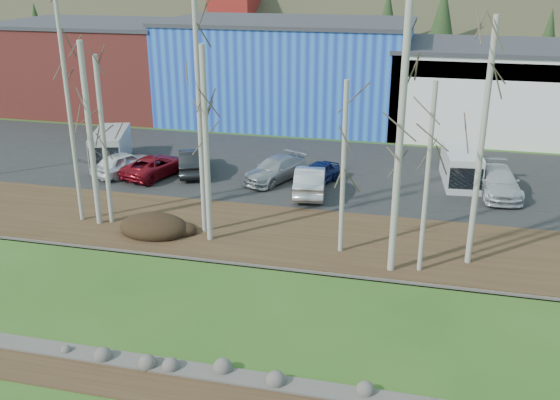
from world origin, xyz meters
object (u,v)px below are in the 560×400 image
(car_0, at_px, (124,163))
(car_2, at_px, (155,166))
(van_grey, at_px, (110,148))
(car_1, at_px, (193,161))
(car_4, at_px, (317,174))
(car_3, at_px, (275,169))
(van_white, at_px, (461,167))
(car_6, at_px, (498,182))
(car_5, at_px, (310,180))

(car_0, xyz_separation_m, car_2, (2.07, 0.12, -0.07))
(van_grey, bearing_deg, car_1, -23.93)
(car_4, bearing_deg, car_2, -157.92)
(car_3, distance_m, van_white, 11.25)
(van_grey, bearing_deg, car_0, -62.49)
(car_1, bearing_deg, car_6, 159.65)
(car_2, xyz_separation_m, car_3, (7.50, 0.98, 0.03))
(car_4, bearing_deg, car_1, -164.97)
(car_5, bearing_deg, van_white, -164.23)
(car_6, distance_m, van_white, 2.46)
(car_1, height_order, car_5, car_5)
(car_2, relative_size, van_white, 0.97)
(car_2, relative_size, car_5, 0.98)
(car_4, xyz_separation_m, van_white, (8.42, 2.15, 0.38))
(car_3, relative_size, car_5, 0.99)
(car_3, relative_size, car_6, 0.91)
(car_1, height_order, car_2, car_1)
(van_white, height_order, van_grey, van_grey)
(van_white, relative_size, van_grey, 0.94)
(car_0, distance_m, van_white, 20.87)
(car_6, xyz_separation_m, van_grey, (-24.60, 0.15, 0.29))
(car_1, bearing_deg, car_5, 144.55)
(car_6, relative_size, van_white, 1.07)
(car_5, bearing_deg, car_3, -42.98)
(car_1, distance_m, van_grey, 6.08)
(car_0, relative_size, car_2, 0.90)
(car_2, relative_size, car_6, 0.91)
(car_4, distance_m, car_6, 10.48)
(car_0, distance_m, car_1, 4.30)
(car_6, xyz_separation_m, van_white, (-2.03, 1.36, 0.27))
(car_4, height_order, van_grey, van_grey)
(car_6, bearing_deg, van_white, 139.72)
(car_3, height_order, car_5, car_5)
(car_1, height_order, car_6, car_1)
(car_0, xyz_separation_m, van_white, (20.63, 3.11, 0.30))
(car_0, height_order, car_6, car_6)
(car_4, height_order, car_6, car_6)
(car_2, height_order, van_white, van_white)
(car_0, height_order, van_white, van_white)
(car_2, distance_m, car_5, 10.06)
(car_2, bearing_deg, car_0, 19.98)
(car_0, bearing_deg, car_4, -152.04)
(car_5, bearing_deg, car_6, -175.24)
(car_2, bearing_deg, car_4, -158.61)
(car_3, bearing_deg, car_2, -149.28)
(car_0, bearing_deg, car_3, -149.92)
(van_grey, bearing_deg, car_3, -22.10)
(car_3, xyz_separation_m, van_white, (11.06, 2.00, 0.34))
(car_5, bearing_deg, car_2, -12.54)
(car_2, height_order, van_grey, van_grey)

